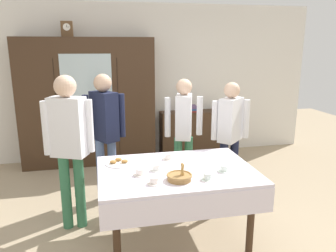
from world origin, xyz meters
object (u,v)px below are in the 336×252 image
Objects in this scene: wall_cabinet at (88,103)px; person_near_right_end at (230,128)px; person_behind_table_left at (105,125)px; person_by_cabinet at (69,138)px; bookshelf_low at (192,133)px; tea_cup_near_right at (224,169)px; pastry_plate at (119,163)px; tea_cup_far_left at (157,168)px; tea_cup_center at (140,172)px; bread_basket at (179,177)px; spoon_far_right at (173,166)px; book_stack at (193,108)px; tea_cup_mid_right at (168,157)px; person_beside_shelf at (184,125)px; spoon_near_right at (218,155)px; dining_table at (177,180)px; tea_cup_back_edge at (154,181)px; mantel_clock at (67,29)px; tea_cup_near_left at (208,177)px.

person_near_right_end is at bearing -42.00° from wall_cabinet.
person_by_cabinet is (-0.39, -0.62, 0.03)m from person_behind_table_left.
bookshelf_low is 2.84m from tea_cup_near_right.
bookshelf_low is 2.79m from pastry_plate.
person_by_cabinet reaches higher than bookshelf_low.
tea_cup_far_left and tea_cup_center have the same top height.
bread_basket is 0.36m from spoon_far_right.
wall_cabinet reaches higher than book_stack.
person_near_right_end is 2.05m from person_by_cabinet.
tea_cup_mid_right is 0.91m from person_beside_shelf.
person_behind_table_left reaches higher than bread_basket.
tea_cup_near_right is 0.50m from bread_basket.
person_by_cabinet is 1.57m from person_beside_shelf.
bookshelf_low is 2.35m from spoon_near_right.
wall_cabinet is at bearing 109.17° from dining_table.
person_beside_shelf is (1.43, 0.65, -0.09)m from person_by_cabinet.
tea_cup_back_edge is (-0.28, -0.28, 0.13)m from dining_table.
mantel_clock reaches higher than spoon_far_right.
bookshelf_low is 3.02m from tea_cup_center.
dining_table is 0.99× the size of person_beside_shelf.
tea_cup_center is (-0.60, 0.24, 0.00)m from tea_cup_near_left.
person_behind_table_left reaches higher than tea_cup_far_left.
tea_cup_back_edge is at bearing -77.81° from wall_cabinet.
mantel_clock is 2.77m from pastry_plate.
person_near_right_end is at bearing 37.80° from tea_cup_far_left.
book_stack is at bearing 71.37° from bread_basket.
tea_cup_center is 0.40m from pastry_plate.
person_beside_shelf is (-0.20, 0.80, 0.17)m from spoon_near_right.
person_behind_table_left is (-0.65, 0.78, 0.20)m from tea_cup_mid_right.
tea_cup_back_edge is 1.46m from person_behind_table_left.
person_by_cabinet is at bearing 148.48° from tea_cup_near_left.
tea_cup_mid_right is 0.65m from tea_cup_near_right.
book_stack reaches higher than tea_cup_center.
book_stack reaches higher than spoon_far_right.
bread_basket reaches higher than tea_cup_near_right.
spoon_near_right is at bearing -99.09° from book_stack.
tea_cup_center is at bearing -116.05° from bookshelf_low.
mantel_clock reaches higher than spoon_near_right.
tea_cup_near_right is (-0.49, -2.76, -0.07)m from book_stack.
tea_cup_back_edge and tea_cup_near_left have the same top height.
dining_table is at bearing -107.84° from person_beside_shelf.
pastry_plate is at bearing 156.62° from tea_cup_near_right.
mantel_clock reaches higher than tea_cup_center.
tea_cup_mid_right is 1.04m from person_behind_table_left.
tea_cup_near_right is at bearing -27.86° from spoon_far_right.
mantel_clock is at bearing -179.85° from wall_cabinet.
wall_cabinet is 2.32m from pastry_plate.
bookshelf_low is 9.04× the size of tea_cup_mid_right.
tea_cup_far_left is (0.70, -2.55, -0.25)m from wall_cabinet.
person_behind_table_left reaches higher than tea_cup_mid_right.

